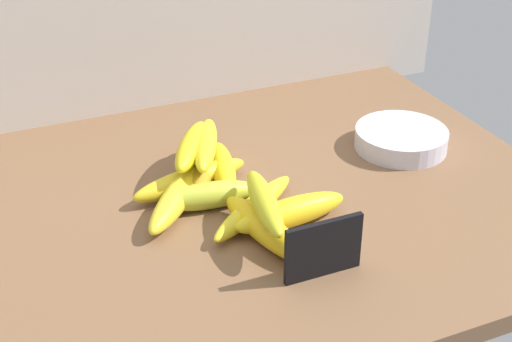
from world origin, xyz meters
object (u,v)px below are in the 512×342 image
(banana_8, at_px, (206,145))
(banana_9, at_px, (191,146))
(banana_2, at_px, (291,212))
(banana_3, at_px, (265,228))
(banana_0, at_px, (222,167))
(fruit_bowl, at_px, (401,139))
(chalkboard_sign, at_px, (323,250))
(banana_10, at_px, (264,202))
(banana_7, at_px, (210,197))
(banana_5, at_px, (254,207))
(banana_6, at_px, (190,180))
(banana_1, at_px, (177,197))
(banana_4, at_px, (200,167))

(banana_8, relative_size, banana_9, 1.06)
(banana_2, distance_m, banana_8, 0.20)
(banana_2, relative_size, banana_3, 0.96)
(banana_0, relative_size, banana_9, 0.99)
(fruit_bowl, xyz_separation_m, banana_2, (-0.28, -0.14, 0.00))
(banana_0, height_order, banana_9, banana_9)
(banana_2, height_order, banana_3, banana_2)
(chalkboard_sign, height_order, banana_3, chalkboard_sign)
(chalkboard_sign, bearing_deg, banana_10, 108.40)
(chalkboard_sign, bearing_deg, banana_7, 111.16)
(banana_5, height_order, banana_6, banana_6)
(banana_0, distance_m, banana_1, 0.11)
(banana_5, xyz_separation_m, banana_7, (-0.05, 0.05, 0.00))
(banana_0, height_order, banana_3, banana_3)
(chalkboard_sign, relative_size, banana_9, 0.68)
(chalkboard_sign, bearing_deg, banana_5, 99.88)
(banana_3, bearing_deg, banana_0, 87.40)
(banana_8, bearing_deg, banana_7, -107.37)
(banana_0, xyz_separation_m, banana_8, (-0.02, 0.01, 0.04))
(banana_4, bearing_deg, banana_6, -131.61)
(fruit_bowl, distance_m, banana_4, 0.36)
(banana_5, bearing_deg, banana_9, 108.88)
(banana_4, bearing_deg, banana_2, -66.96)
(banana_9, bearing_deg, banana_5, -71.12)
(banana_0, relative_size, banana_1, 0.79)
(banana_7, relative_size, banana_10, 0.89)
(banana_0, bearing_deg, banana_3, -92.60)
(banana_1, relative_size, banana_9, 1.25)
(banana_1, distance_m, banana_8, 0.11)
(banana_0, relative_size, banana_8, 0.93)
(banana_4, bearing_deg, banana_7, -100.53)
(banana_2, distance_m, banana_4, 0.19)
(banana_3, distance_m, banana_4, 0.20)
(banana_4, height_order, banana_10, banana_10)
(banana_10, bearing_deg, banana_4, 98.23)
(banana_1, distance_m, banana_5, 0.12)
(banana_6, bearing_deg, banana_2, -55.51)
(banana_0, height_order, banana_8, banana_8)
(fruit_bowl, bearing_deg, banana_10, -154.96)
(banana_9, bearing_deg, banana_6, -112.52)
(chalkboard_sign, bearing_deg, banana_9, 104.14)
(chalkboard_sign, relative_size, banana_8, 0.64)
(banana_4, bearing_deg, banana_8, 9.85)
(banana_1, bearing_deg, banana_2, -38.14)
(banana_1, xyz_separation_m, banana_6, (0.04, 0.04, -0.00))
(banana_5, bearing_deg, banana_3, -99.21)
(banana_1, height_order, banana_5, banana_1)
(fruit_bowl, bearing_deg, banana_7, -172.02)
(chalkboard_sign, height_order, banana_9, chalkboard_sign)
(fruit_bowl, bearing_deg, banana_8, 173.10)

